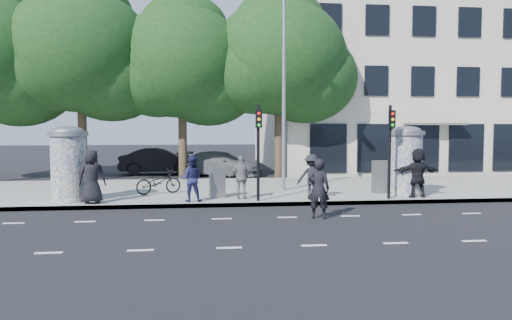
{
  "coord_description": "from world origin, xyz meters",
  "views": [
    {
      "loc": [
        -2.68,
        -13.51,
        2.83
      ],
      "look_at": [
        -0.72,
        3.5,
        1.63
      ],
      "focal_mm": 35.0,
      "sensor_mm": 36.0,
      "label": 1
    }
  ],
  "objects": [
    {
      "name": "ad_column_right",
      "position": [
        5.2,
        4.7,
        1.54
      ],
      "size": [
        1.36,
        1.36,
        2.65
      ],
      "color": "beige",
      "rests_on": "sidewalk"
    },
    {
      "name": "tree_center",
      "position": [
        1.5,
        12.3,
        6.31
      ],
      "size": [
        7.0,
        7.0,
        9.3
      ],
      "color": "#38281C",
      "rests_on": "ground"
    },
    {
      "name": "ped_c",
      "position": [
        -2.94,
        4.01,
        0.95
      ],
      "size": [
        0.83,
        0.68,
        1.61
      ],
      "primitive_type": "imported",
      "rotation": [
        0.0,
        0.0,
        3.05
      ],
      "color": "#1B1D44",
      "rests_on": "sidewalk"
    },
    {
      "name": "tree_near_left",
      "position": [
        -3.5,
        12.7,
        6.06
      ],
      "size": [
        6.8,
        6.8,
        8.97
      ],
      "color": "#38281C",
      "rests_on": "ground"
    },
    {
      "name": "cabinet_left",
      "position": [
        -2.0,
        4.86,
        0.71
      ],
      "size": [
        0.61,
        0.49,
        1.12
      ],
      "primitive_type": "cube",
      "rotation": [
        0.0,
        0.0,
        0.21
      ],
      "color": "slate",
      "rests_on": "sidewalk"
    },
    {
      "name": "curb",
      "position": [
        0.0,
        3.55,
        0.07
      ],
      "size": [
        40.0,
        0.1,
        0.16
      ],
      "primitive_type": "cube",
      "color": "slate",
      "rests_on": "ground"
    },
    {
      "name": "traffic_pole_near",
      "position": [
        -0.6,
        3.79,
        2.23
      ],
      "size": [
        0.22,
        0.31,
        3.4
      ],
      "color": "black",
      "rests_on": "sidewalk"
    },
    {
      "name": "ad_column_left",
      "position": [
        -7.2,
        4.5,
        1.54
      ],
      "size": [
        1.36,
        1.36,
        2.65
      ],
      "color": "beige",
      "rests_on": "sidewalk"
    },
    {
      "name": "building",
      "position": [
        12.0,
        19.99,
        5.99
      ],
      "size": [
        20.3,
        15.85,
        12.0
      ],
      "color": "beige",
      "rests_on": "ground"
    },
    {
      "name": "car_right",
      "position": [
        -1.46,
        14.1,
        0.68
      ],
      "size": [
        3.65,
        5.08,
        1.37
      ],
      "primitive_type": "imported",
      "rotation": [
        0.0,
        0.0,
        1.15
      ],
      "color": "slate",
      "rests_on": "ground"
    },
    {
      "name": "tree_mid_left",
      "position": [
        -8.5,
        12.5,
        6.5
      ],
      "size": [
        7.2,
        7.2,
        9.57
      ],
      "color": "#38281C",
      "rests_on": "ground"
    },
    {
      "name": "man_road",
      "position": [
        0.92,
        1.14,
        0.91
      ],
      "size": [
        0.77,
        0.62,
        1.82
      ],
      "primitive_type": "imported",
      "rotation": [
        0.0,
        0.0,
        2.83
      ],
      "color": "black",
      "rests_on": "ground"
    },
    {
      "name": "ped_f",
      "position": [
        5.38,
        4.08,
        1.07
      ],
      "size": [
        1.72,
        0.64,
        1.84
      ],
      "primitive_type": "imported",
      "rotation": [
        0.0,
        0.0,
        3.16
      ],
      "color": "black",
      "rests_on": "sidewalk"
    },
    {
      "name": "bicycle",
      "position": [
        -4.24,
        6.09,
        0.62
      ],
      "size": [
        1.32,
        1.9,
        0.95
      ],
      "primitive_type": "imported",
      "rotation": [
        0.0,
        0.0,
        1.99
      ],
      "color": "black",
      "rests_on": "sidewalk"
    },
    {
      "name": "traffic_pole_far",
      "position": [
        4.2,
        3.79,
        2.23
      ],
      "size": [
        0.22,
        0.31,
        3.4
      ],
      "color": "black",
      "rests_on": "sidewalk"
    },
    {
      "name": "ground",
      "position": [
        0.0,
        0.0,
        0.0
      ],
      "size": [
        120.0,
        120.0,
        0.0
      ],
      "primitive_type": "plane",
      "color": "black",
      "rests_on": "ground"
    },
    {
      "name": "ped_a",
      "position": [
        -6.3,
        3.93,
        1.07
      ],
      "size": [
        0.95,
        0.67,
        1.85
      ],
      "primitive_type": "imported",
      "rotation": [
        0.0,
        0.0,
        3.23
      ],
      "color": "black",
      "rests_on": "sidewalk"
    },
    {
      "name": "lane_dash_near",
      "position": [
        0.0,
        -2.2,
        0.0
      ],
      "size": [
        32.0,
        0.12,
        0.01
      ],
      "primitive_type": "cube",
      "color": "silver",
      "rests_on": "ground"
    },
    {
      "name": "car_mid",
      "position": [
        -4.95,
        15.69,
        0.75
      ],
      "size": [
        1.7,
        4.57,
        1.49
      ],
      "primitive_type": "imported",
      "rotation": [
        0.0,
        0.0,
        1.6
      ],
      "color": "black",
      "rests_on": "ground"
    },
    {
      "name": "lane_dash_far",
      "position": [
        0.0,
        1.4,
        0.0
      ],
      "size": [
        32.0,
        0.12,
        0.01
      ],
      "primitive_type": "cube",
      "color": "silver",
      "rests_on": "ground"
    },
    {
      "name": "cabinet_right",
      "position": [
        4.49,
        5.44,
        0.79
      ],
      "size": [
        0.62,
        0.45,
        1.27
      ],
      "primitive_type": "cube",
      "rotation": [
        0.0,
        0.0,
        0.02
      ],
      "color": "slate",
      "rests_on": "sidewalk"
    },
    {
      "name": "ped_d",
      "position": [
        1.4,
        4.17,
        0.96
      ],
      "size": [
        1.11,
        0.71,
        1.62
      ],
      "primitive_type": "imported",
      "rotation": [
        0.0,
        0.0,
        3.04
      ],
      "color": "black",
      "rests_on": "sidewalk"
    },
    {
      "name": "sidewalk",
      "position": [
        0.0,
        7.5,
        0.07
      ],
      "size": [
        40.0,
        8.0,
        0.15
      ],
      "primitive_type": "cube",
      "color": "gray",
      "rests_on": "ground"
    },
    {
      "name": "street_lamp",
      "position": [
        0.8,
        6.63,
        4.79
      ],
      "size": [
        0.25,
        0.93,
        8.0
      ],
      "color": "slate",
      "rests_on": "sidewalk"
    },
    {
      "name": "ped_e",
      "position": [
        -1.14,
        4.35,
        0.95
      ],
      "size": [
        0.98,
        0.62,
        1.59
      ],
      "primitive_type": "imported",
      "rotation": [
        0.0,
        0.0,
        3.05
      ],
      "color": "slate",
      "rests_on": "sidewalk"
    }
  ]
}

